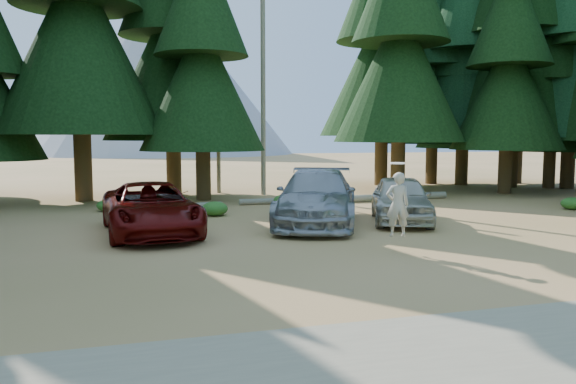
# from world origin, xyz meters

# --- Properties ---
(ground) EXTENTS (160.00, 160.00, 0.00)m
(ground) POSITION_xyz_m (0.00, 0.00, 0.00)
(ground) COLOR #A38445
(ground) RESTS_ON ground
(gravel_strip) EXTENTS (26.00, 3.50, 0.01)m
(gravel_strip) POSITION_xyz_m (0.00, -6.50, 0.01)
(gravel_strip) COLOR gray
(gravel_strip) RESTS_ON ground
(forest_belt_north) EXTENTS (36.00, 7.00, 22.00)m
(forest_belt_north) POSITION_xyz_m (0.00, 15.00, 0.00)
(forest_belt_north) COLOR black
(forest_belt_north) RESTS_ON ground
(snag_front) EXTENTS (0.24, 0.24, 12.00)m
(snag_front) POSITION_xyz_m (0.80, 14.50, 6.00)
(snag_front) COLOR gray
(snag_front) RESTS_ON ground
(snag_back) EXTENTS (0.20, 0.20, 10.00)m
(snag_back) POSITION_xyz_m (-1.20, 16.00, 5.00)
(snag_back) COLOR gray
(snag_back) RESTS_ON ground
(mountain_peak) EXTENTS (48.00, 50.00, 28.00)m
(mountain_peak) POSITION_xyz_m (-2.59, 88.23, 12.71)
(mountain_peak) COLOR #909398
(mountain_peak) RESTS_ON ground
(red_pickup) EXTENTS (2.99, 5.70, 1.53)m
(red_pickup) POSITION_xyz_m (-5.05, 4.32, 0.77)
(red_pickup) COLOR #5C0907
(red_pickup) RESTS_ON ground
(silver_minivan_center) EXTENTS (4.65, 6.64, 1.78)m
(silver_minivan_center) POSITION_xyz_m (0.28, 4.70, 0.89)
(silver_minivan_center) COLOR #A1A4A9
(silver_minivan_center) RESTS_ON ground
(silver_minivan_right) EXTENTS (3.47, 5.00, 1.58)m
(silver_minivan_right) POSITION_xyz_m (3.19, 4.47, 0.79)
(silver_minivan_right) COLOR beige
(silver_minivan_right) RESTS_ON ground
(frisbee_player) EXTENTS (0.66, 0.50, 1.84)m
(frisbee_player) POSITION_xyz_m (0.73, -0.13, 1.22)
(frisbee_player) COLOR beige
(frisbee_player) RESTS_ON ground
(log_left) EXTENTS (3.75, 0.98, 0.27)m
(log_left) POSITION_xyz_m (-3.91, 9.47, 0.13)
(log_left) COLOR gray
(log_left) RESTS_ON ground
(log_mid) EXTENTS (3.10, 0.29, 0.25)m
(log_mid) POSITION_xyz_m (0.35, 10.50, 0.13)
(log_mid) COLOR gray
(log_mid) RESTS_ON ground
(log_right) EXTENTS (4.98, 0.76, 0.32)m
(log_right) POSITION_xyz_m (6.14, 10.34, 0.16)
(log_right) COLOR gray
(log_right) RESTS_ON ground
(shrub_far_left) EXTENTS (1.09, 1.09, 0.60)m
(shrub_far_left) POSITION_xyz_m (-4.05, 6.10, 0.30)
(shrub_far_left) COLOR #22621D
(shrub_far_left) RESTS_ON ground
(shrub_left) EXTENTS (0.84, 0.84, 0.46)m
(shrub_left) POSITION_xyz_m (-6.46, 10.00, 0.23)
(shrub_left) COLOR #22621D
(shrub_left) RESTS_ON ground
(shrub_center_left) EXTENTS (0.95, 0.95, 0.52)m
(shrub_center_left) POSITION_xyz_m (-2.66, 7.63, 0.26)
(shrub_center_left) COLOR #22621D
(shrub_center_left) RESTS_ON ground
(shrub_center_right) EXTENTS (0.91, 0.91, 0.50)m
(shrub_center_right) POSITION_xyz_m (2.88, 10.00, 0.25)
(shrub_center_right) COLOR #22621D
(shrub_center_right) RESTS_ON ground
(shrub_right) EXTENTS (0.90, 0.90, 0.49)m
(shrub_right) POSITION_xyz_m (0.54, 9.68, 0.25)
(shrub_right) COLOR #22621D
(shrub_right) RESTS_ON ground
(shrub_far_right) EXTENTS (1.19, 1.19, 0.66)m
(shrub_far_right) POSITION_xyz_m (5.99, 8.79, 0.33)
(shrub_far_right) COLOR #22621D
(shrub_far_right) RESTS_ON ground
(shrub_edge_east) EXTENTS (0.88, 0.88, 0.48)m
(shrub_edge_east) POSITION_xyz_m (11.25, 5.50, 0.24)
(shrub_edge_east) COLOR #22621D
(shrub_edge_east) RESTS_ON ground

